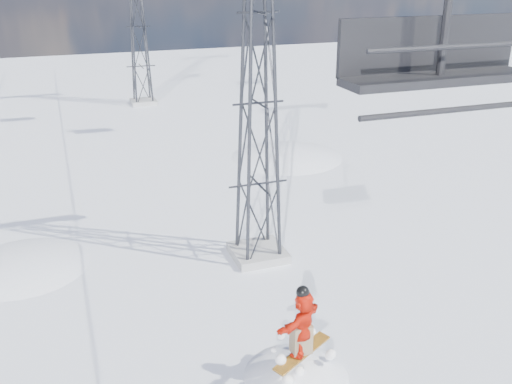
# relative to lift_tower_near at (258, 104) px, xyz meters

# --- Properties ---
(snow_terrain) EXTENTS (39.00, 37.00, 22.00)m
(snow_terrain) POSITION_rel_lift_tower_near_xyz_m (-5.57, 13.24, -15.06)
(snow_terrain) COLOR white
(snow_terrain) RESTS_ON ground
(lift_tower_near) EXTENTS (5.20, 1.80, 11.43)m
(lift_tower_near) POSITION_rel_lift_tower_near_xyz_m (0.00, 0.00, 0.00)
(lift_tower_near) COLOR #999999
(lift_tower_near) RESTS_ON ground
(lift_tower_far) EXTENTS (5.20, 1.80, 11.43)m
(lift_tower_far) POSITION_rel_lift_tower_near_xyz_m (0.00, 25.00, 0.00)
(lift_tower_far) COLOR #999999
(lift_tower_far) RESTS_ON ground
(lift_chair_near) EXTENTS (2.15, 0.62, 2.67)m
(lift_chair_near) POSITION_rel_lift_tower_near_xyz_m (-2.20, -11.68, 3.24)
(lift_chair_near) COLOR black
(lift_chair_near) RESTS_ON ground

